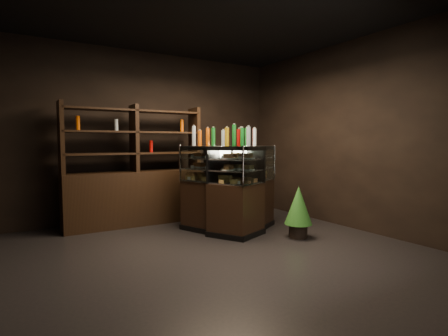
% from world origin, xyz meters
% --- Properties ---
extents(ground, '(5.00, 5.00, 0.00)m').
position_xyz_m(ground, '(0.00, 0.00, 0.00)').
color(ground, black).
rests_on(ground, ground).
extents(room_shell, '(5.02, 5.02, 3.01)m').
position_xyz_m(room_shell, '(0.00, 0.00, 1.94)').
color(room_shell, black).
rests_on(room_shell, ground).
extents(display_case, '(1.51, 1.36, 1.34)m').
position_xyz_m(display_case, '(0.74, 0.85, 0.45)').
color(display_case, black).
rests_on(display_case, ground).
extents(food_display, '(1.15, 1.13, 0.42)m').
position_xyz_m(food_display, '(0.74, 0.85, 1.03)').
color(food_display, '#B67141').
rests_on(food_display, display_case).
extents(bottles_top, '(0.99, 0.99, 0.30)m').
position_xyz_m(bottles_top, '(0.74, 0.85, 1.47)').
color(bottles_top, yellow).
rests_on(bottles_top, display_case).
extents(potted_conifer, '(0.40, 0.40, 0.85)m').
position_xyz_m(potted_conifer, '(1.36, 0.02, 0.49)').
color(potted_conifer, black).
rests_on(potted_conifer, ground).
extents(back_shelving, '(2.28, 0.42, 2.00)m').
position_xyz_m(back_shelving, '(-0.42, 2.05, 0.61)').
color(back_shelving, black).
rests_on(back_shelving, ground).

